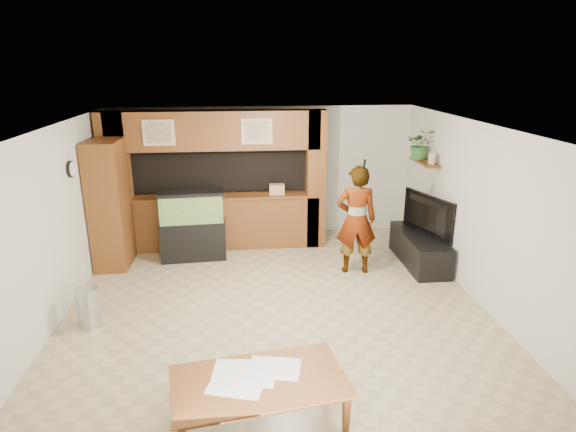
{
  "coord_description": "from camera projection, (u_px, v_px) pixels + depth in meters",
  "views": [
    {
      "loc": [
        -0.45,
        -6.3,
        3.41
      ],
      "look_at": [
        0.24,
        0.6,
        1.19
      ],
      "focal_mm": 30.0,
      "sensor_mm": 36.0,
      "label": 1
    }
  ],
  "objects": [
    {
      "name": "counter_box",
      "position": [
        277.0,
        189.0,
        9.05
      ],
      "size": [
        0.29,
        0.19,
        0.19
      ],
      "primitive_type": "cube",
      "rotation": [
        0.0,
        0.0,
        -0.02
      ],
      "color": "tan",
      "rests_on": "partition"
    },
    {
      "name": "newspaper_c",
      "position": [
        274.0,
        368.0,
        4.68
      ],
      "size": [
        0.56,
        0.46,
        0.01
      ],
      "primitive_type": "cube",
      "rotation": [
        0.0,
        0.0,
        -0.21
      ],
      "color": "silver",
      "rests_on": "dining_table"
    },
    {
      "name": "newspaper_a",
      "position": [
        236.0,
        384.0,
        4.44
      ],
      "size": [
        0.59,
        0.49,
        0.01
      ],
      "primitive_type": "cube",
      "rotation": [
        0.0,
        0.0,
        -0.29
      ],
      "color": "silver",
      "rests_on": "dining_table"
    },
    {
      "name": "potted_plant",
      "position": [
        421.0,
        144.0,
        8.73
      ],
      "size": [
        0.59,
        0.54,
        0.55
      ],
      "primitive_type": "imported",
      "rotation": [
        0.0,
        0.0,
        -0.25
      ],
      "color": "#2A5F26",
      "rests_on": "wall_shelf"
    },
    {
      "name": "photo_frame",
      "position": [
        431.0,
        159.0,
        8.34
      ],
      "size": [
        0.06,
        0.15,
        0.19
      ],
      "primitive_type": "cube",
      "rotation": [
        0.0,
        0.0,
        0.24
      ],
      "color": "tan",
      "rests_on": "wall_shelf"
    },
    {
      "name": "trash_can",
      "position": [
        88.0,
        307.0,
        6.45
      ],
      "size": [
        0.3,
        0.3,
        0.56
      ],
      "primitive_type": "cylinder",
      "color": "#B2B2B7",
      "rests_on": "floor"
    },
    {
      "name": "floor",
      "position": [
        276.0,
        306.0,
        7.05
      ],
      "size": [
        6.5,
        6.5,
        0.0
      ],
      "primitive_type": "plane",
      "color": "tan",
      "rests_on": "ground"
    },
    {
      "name": "wall_shelf",
      "position": [
        425.0,
        162.0,
        8.65
      ],
      "size": [
        0.25,
        0.9,
        0.04
      ],
      "primitive_type": "cube",
      "color": "brown",
      "rests_on": "wall_right"
    },
    {
      "name": "wall_back",
      "position": [
        263.0,
        172.0,
        9.74
      ],
      "size": [
        6.0,
        0.0,
        6.0
      ],
      "primitive_type": "plane",
      "rotation": [
        1.57,
        0.0,
        0.0
      ],
      "color": "beige",
      "rests_on": "floor"
    },
    {
      "name": "pantry_cabinet",
      "position": [
        110.0,
        204.0,
        8.22
      ],
      "size": [
        0.55,
        0.9,
        2.19
      ],
      "primitive_type": "cube",
      "color": "brown",
      "rests_on": "floor"
    },
    {
      "name": "aquarium",
      "position": [
        193.0,
        226.0,
        8.59
      ],
      "size": [
        1.14,
        0.43,
        1.26
      ],
      "rotation": [
        0.0,
        0.0,
        0.07
      ],
      "color": "black",
      "rests_on": "floor"
    },
    {
      "name": "wall_right",
      "position": [
        482.0,
        216.0,
        6.94
      ],
      "size": [
        0.0,
        6.5,
        6.5
      ],
      "primitive_type": "plane",
      "rotation": [
        1.57,
        0.0,
        -1.57
      ],
      "color": "beige",
      "rests_on": "floor"
    },
    {
      "name": "wall_clock",
      "position": [
        71.0,
        169.0,
        7.14
      ],
      "size": [
        0.05,
        0.25,
        0.25
      ],
      "color": "black",
      "rests_on": "wall_left"
    },
    {
      "name": "person",
      "position": [
        356.0,
        220.0,
        7.97
      ],
      "size": [
        0.71,
        0.5,
        1.84
      ],
      "primitive_type": "imported",
      "rotation": [
        0.0,
        0.0,
        3.05
      ],
      "color": "#957052",
      "rests_on": "floor"
    },
    {
      "name": "tv_stand",
      "position": [
        419.0,
        249.0,
        8.49
      ],
      "size": [
        0.59,
        1.61,
        0.54
      ],
      "primitive_type": "cube",
      "color": "black",
      "rests_on": "floor"
    },
    {
      "name": "ceiling",
      "position": [
        274.0,
        128.0,
        6.26
      ],
      "size": [
        6.5,
        6.5,
        0.0
      ],
      "primitive_type": "plane",
      "color": "white",
      "rests_on": "wall_back"
    },
    {
      "name": "dining_table",
      "position": [
        260.0,
        408.0,
        4.56
      ],
      "size": [
        1.75,
        1.15,
        0.57
      ],
      "primitive_type": "imported",
      "rotation": [
        0.0,
        0.0,
        0.15
      ],
      "color": "brown",
      "rests_on": "floor"
    },
    {
      "name": "partition",
      "position": [
        215.0,
        179.0,
        9.06
      ],
      "size": [
        4.2,
        0.99,
        2.6
      ],
      "color": "brown",
      "rests_on": "floor"
    },
    {
      "name": "newspaper_b",
      "position": [
        244.0,
        373.0,
        4.6
      ],
      "size": [
        0.65,
        0.51,
        0.01
      ],
      "primitive_type": "cube",
      "rotation": [
        0.0,
        0.0,
        -0.13
      ],
      "color": "silver",
      "rests_on": "dining_table"
    },
    {
      "name": "wall_left",
      "position": [
        50.0,
        229.0,
        6.37
      ],
      "size": [
        0.0,
        6.5,
        6.5
      ],
      "primitive_type": "plane",
      "rotation": [
        1.57,
        0.0,
        1.57
      ],
      "color": "beige",
      "rests_on": "floor"
    },
    {
      "name": "television",
      "position": [
        422.0,
        216.0,
        8.3
      ],
      "size": [
        0.55,
        1.21,
        0.71
      ],
      "primitive_type": "imported",
      "rotation": [
        0.0,
        0.0,
        1.9
      ],
      "color": "black",
      "rests_on": "tv_stand"
    },
    {
      "name": "microphone",
      "position": [
        364.0,
        164.0,
        7.53
      ],
      "size": [
        0.04,
        0.11,
        0.17
      ],
      "primitive_type": "cylinder",
      "rotation": [
        0.44,
        0.0,
        0.0
      ],
      "color": "black",
      "rests_on": "person"
    }
  ]
}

